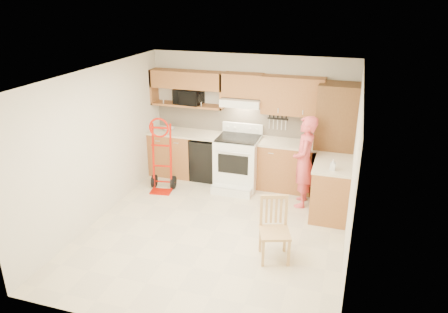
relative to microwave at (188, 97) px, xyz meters
The scene contains 28 objects.
floor 2.93m from the microwave, 59.37° to the right, with size 4.00×4.50×0.02m, color beige.
ceiling 2.57m from the microwave, 59.37° to the right, with size 4.00×4.50×0.02m, color white.
wall_back 1.31m from the microwave, ahead, with size 4.00×0.02×2.50m, color beige.
wall_front 4.53m from the microwave, 74.14° to the right, with size 4.00×0.02×2.50m, color beige.
wall_left 2.26m from the microwave, 110.40° to the right, with size 0.02×4.50×2.50m, color beige.
wall_right 3.88m from the microwave, 32.72° to the right, with size 0.02×4.50×2.50m, color beige.
backsplash 1.32m from the microwave, ahead, with size 3.92×0.03×0.55m, color beige.
lower_cab_left 1.24m from the microwave, 156.82° to the right, with size 0.90×0.60×0.90m, color #9A6038.
dishwasher 1.30m from the microwave, 17.25° to the right, with size 0.60×0.60×0.85m, color black.
lower_cab_right 2.39m from the microwave, ahead, with size 1.14×0.60×0.90m, color #9A6038.
countertop_left 0.73m from the microwave, 96.48° to the right, with size 1.50×0.63×0.04m, color beige.
countertop_right 2.19m from the microwave, ahead, with size 1.14×0.63×0.04m, color beige.
cab_return_right 3.30m from the microwave, 17.67° to the right, with size 0.60×1.00×0.90m, color #9A6038.
countertop_return 3.16m from the microwave, 17.67° to the right, with size 0.63×1.00×0.04m, color beige.
pantry_tall 2.95m from the microwave, ahead, with size 0.70×0.60×2.10m, color brown.
upper_cab_left 0.34m from the microwave, behind, with size 1.50×0.33×0.34m, color #9A6038.
upper_shelf_mw 0.17m from the microwave, behind, with size 1.50×0.33×0.04m, color #9A6038.
upper_cab_center 1.15m from the microwave, ahead, with size 0.76×0.33×0.44m, color #9A6038.
upper_cab_right 2.07m from the microwave, ahead, with size 1.14×0.33×0.70m, color #9A6038.
range_hood 1.12m from the microwave, ahead, with size 0.76×0.46×0.14m, color white.
knife_strip 1.83m from the microwave, ahead, with size 0.40×0.05×0.29m, color black, non-canonical shape.
microwave is the anchor object (origin of this frame).
range 1.58m from the microwave, 18.67° to the right, with size 0.81×1.06×1.19m, color white, non-canonical shape.
person 2.67m from the microwave, 16.83° to the right, with size 0.60×0.39×1.64m, color #DE4E56.
hand_truck 1.39m from the microwave, 102.19° to the right, with size 0.51×0.47×1.30m, color red, non-canonical shape.
dining_chair 3.61m from the microwave, 48.01° to the right, with size 0.41×0.45×0.92m, color tan, non-canonical shape.
soap_bottle 3.24m from the microwave, 22.91° to the right, with size 0.08×0.08×0.18m, color white.
bowl 0.79m from the microwave, 161.41° to the right, with size 0.23×0.23×0.06m, color white.
Camera 1 is at (1.89, -5.54, 3.59)m, focal length 33.81 mm.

